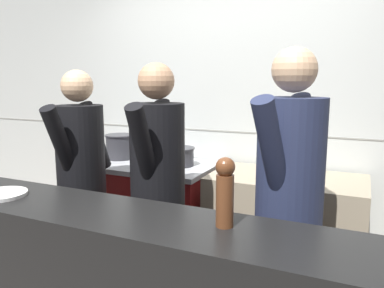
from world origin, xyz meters
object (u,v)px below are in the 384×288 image
Objects in this scene: oven_range at (148,211)px; sauce_pot at (178,156)px; stock_pot at (120,146)px; chef_line at (289,196)px; pepper_mill at (225,191)px; chef_head_cook at (81,175)px; mixing_bowl_steel at (305,171)px; chef_sous at (158,183)px; plated_dish_main at (1,194)px.

sauce_pot reaches higher than oven_range.
chef_line reaches higher than stock_pot.
stock_pot is 0.97× the size of sauce_pot.
chef_head_cook is (-1.31, 0.63, -0.22)m from pepper_mill.
mixing_bowl_steel is 1.12m from chef_sous.
oven_range is 4.03× the size of mixing_bowl_steel.
stock_pot is 0.92× the size of pepper_mill.
oven_range is at bearing 131.84° from pepper_mill.
chef_line is at bearing -9.59° from chef_sous.
chef_line reaches higher than chef_sous.
chef_sous is at bearing -135.18° from mixing_bowl_steel.
sauce_pot is 0.94× the size of mixing_bowl_steel.
pepper_mill is 0.92m from chef_sous.
chef_head_cook is at bearing -118.26° from sauce_pot.
oven_range is 4.27× the size of sauce_pot.
sauce_pot reaches higher than plated_dish_main.
oven_range is 0.88m from chef_head_cook.
oven_range is 4.39× the size of stock_pot.
plated_dish_main is (-0.00, -1.45, 0.56)m from oven_range.
plated_dish_main reaches higher than mixing_bowl_steel.
mixing_bowl_steel reaches higher than oven_range.
chef_line reaches higher than chef_head_cook.
sauce_pot is 0.81m from chef_sous.
sauce_pot is (0.30, 0.02, 0.52)m from oven_range.
stock_pot is at bearing 99.15° from chef_head_cook.
chef_sous is (-0.79, -0.79, 0.02)m from mixing_bowl_steel.
mixing_bowl_steel is 1.63m from chef_head_cook.
chef_line is (0.03, -0.81, 0.05)m from mixing_bowl_steel.
chef_line reaches higher than mixing_bowl_steel.
oven_range is at bearing 164.54° from chef_line.
sauce_pot is at bearing 78.33° from plated_dish_main.
oven_range is 1.43m from mixing_bowl_steel.
plated_dish_main is 0.73m from chef_head_cook.
chef_sous reaches higher than sauce_pot.
pepper_mill is (1.53, -1.41, 0.15)m from stock_pot.
plated_dish_main is 1.53m from chef_line.
sauce_pot is 0.17× the size of chef_head_cook.
chef_line is at bearing -26.24° from stock_pot.
chef_line is (1.47, -0.05, 0.05)m from chef_head_cook.
oven_range is 0.64m from stock_pot.
oven_range is at bearing -178.39° from mixing_bowl_steel.
pepper_mill is at bearing -56.44° from sauce_pot.
chef_line is (1.37, -0.78, 0.54)m from oven_range.
chef_line is at bearing -36.66° from sauce_pot.
stock_pot is 0.92× the size of mixing_bowl_steel.
pepper_mill is at bearing -32.17° from chef_head_cook.
chef_head_cook is at bearing -152.07° from mixing_bowl_steel.
chef_head_cook is (-0.10, -0.72, 0.49)m from oven_range.
pepper_mill reaches higher than mixing_bowl_steel.
chef_head_cook reaches higher than pepper_mill.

